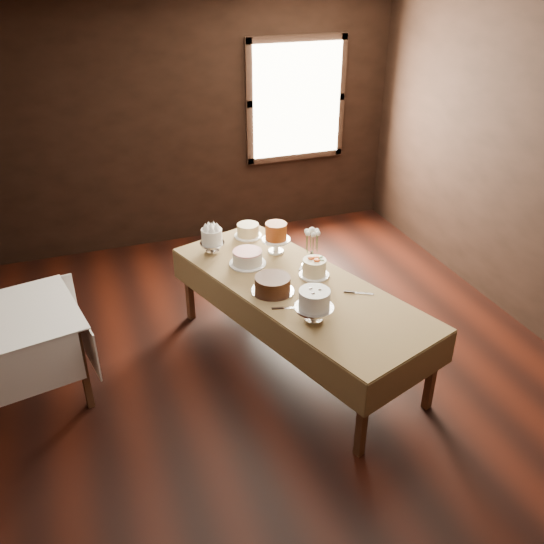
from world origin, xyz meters
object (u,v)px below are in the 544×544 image
at_px(cake_swirl, 314,307).
at_px(cake_meringue, 212,241).
at_px(side_table, 15,326).
at_px(cake_server_b, 364,293).
at_px(cake_chocolate, 273,285).
at_px(cake_flowers, 314,268).
at_px(cake_lattice, 247,258).
at_px(cake_caramel, 276,239).
at_px(cake_server_a, 326,294).
at_px(cake_server_c, 269,276).
at_px(flower_vase, 311,258).
at_px(cake_speckled, 248,231).
at_px(cake_server_e, 293,308).
at_px(cake_server_d, 304,262).
at_px(display_table, 298,290).

bearing_deg(cake_swirl, cake_meringue, 107.86).
xyz_separation_m(side_table, cake_server_b, (2.64, -0.57, 0.07)).
bearing_deg(side_table, cake_chocolate, -8.56).
distance_m(cake_chocolate, cake_swirl, 0.51).
xyz_separation_m(side_table, cake_flowers, (2.38, -0.16, 0.14)).
bearing_deg(cake_lattice, cake_caramel, 23.10).
height_order(side_table, cake_server_a, side_table).
bearing_deg(cake_server_b, cake_caramel, 142.70).
xyz_separation_m(cake_server_a, cake_server_c, (-0.33, 0.43, 0.00)).
relative_size(cake_meringue, cake_flowers, 1.01).
bearing_deg(flower_vase, cake_speckled, 115.21).
distance_m(cake_server_b, flower_vase, 0.63).
bearing_deg(cake_server_b, cake_flowers, 151.09).
bearing_deg(cake_lattice, cake_server_e, -81.92).
height_order(side_table, cake_server_b, side_table).
bearing_deg(side_table, cake_server_b, -12.17).
distance_m(cake_caramel, cake_server_d, 0.34).
bearing_deg(cake_server_d, display_table, -173.35).
height_order(cake_flowers, cake_server_e, cake_flowers).
bearing_deg(cake_meringue, cake_swirl, -72.14).
height_order(cake_speckled, cake_server_c, cake_speckled).
bearing_deg(cake_flowers, cake_meringue, 134.69).
bearing_deg(cake_server_e, cake_caramel, 92.05).
height_order(display_table, cake_caramel, cake_caramel).
bearing_deg(cake_swirl, cake_server_a, 51.54).
xyz_separation_m(cake_speckled, cake_server_a, (0.26, -1.23, -0.06)).
xyz_separation_m(cake_lattice, cake_server_c, (0.11, -0.26, -0.05)).
bearing_deg(cake_server_c, cake_flowers, -137.64).
distance_m(cake_server_b, cake_server_d, 0.70).
distance_m(cake_chocolate, cake_flowers, 0.44).
relative_size(cake_speckled, cake_chocolate, 0.80).
height_order(cake_lattice, cake_flowers, cake_flowers).
distance_m(cake_swirl, cake_server_a, 0.40).
relative_size(display_table, cake_server_b, 10.83).
bearing_deg(cake_caramel, cake_server_b, -65.78).
bearing_deg(cake_server_e, cake_chocolate, 117.41).
relative_size(cake_lattice, cake_server_e, 1.35).
bearing_deg(cake_speckled, flower_vase, -64.79).
distance_m(cake_flowers, cake_server_b, 0.49).
bearing_deg(flower_vase, cake_server_e, -124.34).
relative_size(cake_swirl, flower_vase, 2.45).
height_order(cake_caramel, cake_flowers, cake_caramel).
bearing_deg(cake_speckled, cake_server_d, -65.56).
distance_m(cake_server_b, cake_server_c, 0.82).
bearing_deg(cake_meringue, cake_server_d, -33.04).
bearing_deg(cake_flowers, cake_server_c, 161.84).
bearing_deg(cake_chocolate, cake_speckled, 83.08).
bearing_deg(flower_vase, cake_server_a, -99.48).
relative_size(cake_speckled, flower_vase, 2.11).
xyz_separation_m(cake_server_e, flower_vase, (0.41, 0.60, 0.06)).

